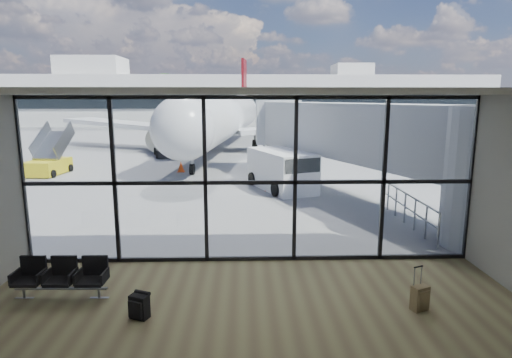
{
  "coord_description": "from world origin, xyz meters",
  "views": [
    {
      "loc": [
        -0.17,
        -11.21,
        4.42
      ],
      "look_at": [
        0.24,
        3.0,
        1.72
      ],
      "focal_mm": 30.0,
      "sensor_mm": 36.0,
      "label": 1
    }
  ],
  "objects_px": {
    "service_van": "(282,170)",
    "mobile_stairs": "(49,165)",
    "belt_loader": "(167,147)",
    "suitcase": "(420,298)",
    "seating_row": "(62,275)",
    "airliner": "(226,117)",
    "backpack": "(139,306)"
  },
  "relations": [
    {
      "from": "backpack",
      "to": "service_van",
      "type": "distance_m",
      "value": 13.12
    },
    {
      "from": "seating_row",
      "to": "airliner",
      "type": "xyz_separation_m",
      "value": [
        2.53,
        29.04,
        2.26
      ]
    },
    {
      "from": "service_van",
      "to": "mobile_stairs",
      "type": "distance_m",
      "value": 14.15
    },
    {
      "from": "backpack",
      "to": "airliner",
      "type": "xyz_separation_m",
      "value": [
        0.58,
        30.1,
        2.49
      ]
    },
    {
      "from": "belt_loader",
      "to": "mobile_stairs",
      "type": "relative_size",
      "value": 1.32
    },
    {
      "from": "airliner",
      "to": "belt_loader",
      "type": "height_order",
      "value": "airliner"
    },
    {
      "from": "backpack",
      "to": "belt_loader",
      "type": "height_order",
      "value": "belt_loader"
    },
    {
      "from": "suitcase",
      "to": "service_van",
      "type": "distance_m",
      "value": 12.46
    },
    {
      "from": "airliner",
      "to": "belt_loader",
      "type": "relative_size",
      "value": 7.57
    },
    {
      "from": "suitcase",
      "to": "belt_loader",
      "type": "xyz_separation_m",
      "value": [
        -9.67,
        24.84,
        0.39
      ]
    },
    {
      "from": "seating_row",
      "to": "belt_loader",
      "type": "bearing_deg",
      "value": 95.73
    },
    {
      "from": "seating_row",
      "to": "service_van",
      "type": "distance_m",
      "value": 12.88
    },
    {
      "from": "service_van",
      "to": "suitcase",
      "type": "bearing_deg",
      "value": -102.59
    },
    {
      "from": "belt_loader",
      "to": "suitcase",
      "type": "bearing_deg",
      "value": -84.18
    },
    {
      "from": "service_van",
      "to": "belt_loader",
      "type": "xyz_separation_m",
      "value": [
        -7.85,
        12.53,
        -0.29
      ]
    },
    {
      "from": "seating_row",
      "to": "service_van",
      "type": "height_order",
      "value": "service_van"
    },
    {
      "from": "airliner",
      "to": "service_van",
      "type": "xyz_separation_m",
      "value": [
        3.44,
        -17.63,
        -1.79
      ]
    },
    {
      "from": "backpack",
      "to": "belt_loader",
      "type": "relative_size",
      "value": 0.12
    },
    {
      "from": "backpack",
      "to": "service_van",
      "type": "relative_size",
      "value": 0.12
    },
    {
      "from": "seating_row",
      "to": "mobile_stairs",
      "type": "relative_size",
      "value": 0.58
    },
    {
      "from": "seating_row",
      "to": "backpack",
      "type": "xyz_separation_m",
      "value": [
        1.96,
        -1.06,
        -0.24
      ]
    },
    {
      "from": "backpack",
      "to": "airliner",
      "type": "height_order",
      "value": "airliner"
    },
    {
      "from": "seating_row",
      "to": "backpack",
      "type": "relative_size",
      "value": 3.72
    },
    {
      "from": "suitcase",
      "to": "mobile_stairs",
      "type": "height_order",
      "value": "mobile_stairs"
    },
    {
      "from": "airliner",
      "to": "service_van",
      "type": "relative_size",
      "value": 7.42
    },
    {
      "from": "seating_row",
      "to": "airliner",
      "type": "height_order",
      "value": "airliner"
    },
    {
      "from": "airliner",
      "to": "mobile_stairs",
      "type": "xyz_separation_m",
      "value": [
        -9.93,
        -13.01,
        -2.18
      ]
    },
    {
      "from": "suitcase",
      "to": "belt_loader",
      "type": "relative_size",
      "value": 0.21
    },
    {
      "from": "seating_row",
      "to": "service_van",
      "type": "bearing_deg",
      "value": 63.62
    },
    {
      "from": "seating_row",
      "to": "mobile_stairs",
      "type": "xyz_separation_m",
      "value": [
        -7.4,
        16.03,
        0.07
      ]
    },
    {
      "from": "seating_row",
      "to": "airliner",
      "type": "distance_m",
      "value": 29.24
    },
    {
      "from": "belt_loader",
      "to": "mobile_stairs",
      "type": "xyz_separation_m",
      "value": [
        -5.52,
        -7.91,
        -0.11
      ]
    }
  ]
}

